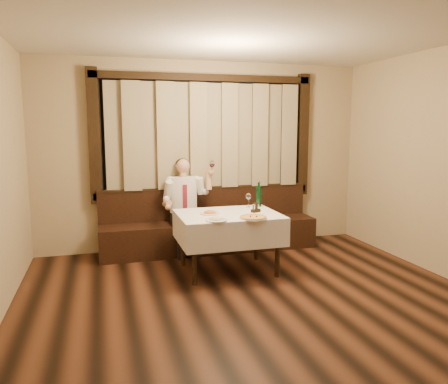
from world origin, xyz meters
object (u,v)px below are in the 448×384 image
object	(u,v)px
dining_table	(228,222)
seated_man	(185,199)
cruet_caddy	(256,209)
pasta_cream	(216,218)
pasta_red	(210,211)
pizza	(253,217)
green_bottle	(259,196)
banquette	(209,229)

from	to	relation	value
dining_table	seated_man	world-z (taller)	seated_man
dining_table	cruet_caddy	world-z (taller)	cruet_caddy
pasta_cream	seated_man	size ratio (longest dim) A/B	0.19
seated_man	pasta_red	bearing A→B (deg)	-80.97
seated_man	pizza	bearing A→B (deg)	-66.28
green_bottle	cruet_caddy	xyz separation A→B (m)	(-0.17, -0.36, -0.11)
pasta_red	pasta_cream	distance (m)	0.40
pizza	pasta_cream	xyz separation A→B (m)	(-0.45, -0.00, 0.02)
banquette	green_bottle	bearing A→B (deg)	-52.41
pizza	green_bottle	distance (m)	0.80
banquette	dining_table	world-z (taller)	banquette
pasta_red	cruet_caddy	size ratio (longest dim) A/B	1.86
pasta_red	cruet_caddy	distance (m)	0.59
pizza	pasta_cream	world-z (taller)	pasta_cream
banquette	cruet_caddy	xyz separation A→B (m)	(0.36, -1.05, 0.49)
pasta_cream	banquette	bearing A→B (deg)	79.64
banquette	pasta_red	bearing A→B (deg)	-103.13
pizza	seated_man	bearing A→B (deg)	113.72
cruet_caddy	seated_man	distance (m)	1.21
dining_table	green_bottle	bearing A→B (deg)	32.30
pasta_cream	seated_man	world-z (taller)	seated_man
pasta_red	green_bottle	distance (m)	0.84
pasta_cream	pasta_red	bearing A→B (deg)	86.80
pizza	pasta_cream	distance (m)	0.45
banquette	seated_man	world-z (taller)	seated_man
seated_man	dining_table	bearing A→B (deg)	-67.88
banquette	pizza	size ratio (longest dim) A/B	9.63
dining_table	seated_man	size ratio (longest dim) A/B	0.92
cruet_caddy	pasta_cream	bearing A→B (deg)	-172.71
pasta_cream	pizza	bearing A→B (deg)	0.00
dining_table	pizza	world-z (taller)	pizza
pizza	green_bottle	world-z (taller)	green_bottle
dining_table	green_bottle	world-z (taller)	green_bottle
banquette	cruet_caddy	bearing A→B (deg)	-71.06
banquette	dining_table	distance (m)	1.08
pasta_red	seated_man	bearing A→B (deg)	99.03
pizza	cruet_caddy	size ratio (longest dim) A/B	2.51
cruet_caddy	seated_man	size ratio (longest dim) A/B	0.10
pizza	pasta_red	size ratio (longest dim) A/B	1.35
pizza	green_bottle	xyz separation A→B (m)	(0.33, 0.72, 0.14)
banquette	seated_man	size ratio (longest dim) A/B	2.31
green_bottle	cruet_caddy	size ratio (longest dim) A/B	2.67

